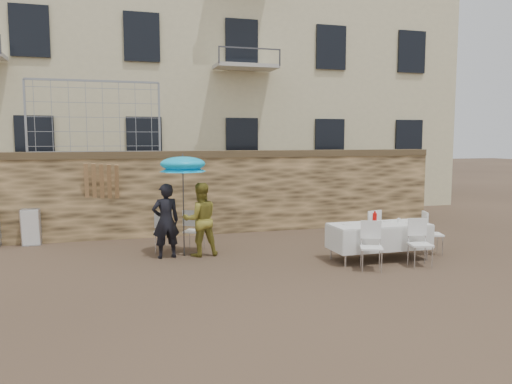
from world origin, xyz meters
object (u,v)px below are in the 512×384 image
object	(u,v)px
table_chair_side	(433,233)
couple_chair_left	(163,231)
man_suit	(166,221)
banquet_table	(379,226)
woman_dress	(200,219)
table_chair_front_left	(371,246)
umbrella	(183,167)
table_chair_back	(369,230)
chair_stack_right	(32,226)
soda_bottle	(375,219)
couple_chair_right	(194,230)
table_chair_front_right	(420,243)

from	to	relation	value
table_chair_side	couple_chair_left	bearing A→B (deg)	90.09
man_suit	banquet_table	bearing A→B (deg)	153.76
woman_dress	table_chair_front_left	world-z (taller)	woman_dress
man_suit	umbrella	size ratio (longest dim) A/B	0.78
umbrella	table_chair_front_left	world-z (taller)	umbrella
man_suit	banquet_table	distance (m)	4.56
umbrella	woman_dress	bearing A→B (deg)	-15.95
man_suit	couple_chair_left	world-z (taller)	man_suit
table_chair_back	chair_stack_right	bearing A→B (deg)	-35.94
woman_dress	table_chair_front_left	xyz separation A→B (m)	(2.98, -2.18, -0.33)
banquet_table	woman_dress	bearing A→B (deg)	158.18
table_chair_back	umbrella	bearing A→B (deg)	-24.76
soda_bottle	banquet_table	bearing A→B (deg)	36.87
table_chair_front_left	woman_dress	bearing A→B (deg)	167.11
table_chair_side	chair_stack_right	bearing A→B (deg)	85.72
man_suit	table_chair_back	distance (m)	4.59
couple_chair_left	soda_bottle	distance (m)	4.67
woman_dress	soda_bottle	distance (m)	3.73
soda_bottle	table_chair_front_left	distance (m)	0.84
woman_dress	table_chair_side	size ratio (longest dim) A/B	1.68
woman_dress	umbrella	distance (m)	1.21
woman_dress	couple_chair_right	xyz separation A→B (m)	(-0.05, 0.55, -0.33)
couple_chair_right	banquet_table	xyz separation A→B (m)	(3.63, -1.98, 0.25)
couple_chair_left	banquet_table	world-z (taller)	couple_chair_left
couple_chair_right	banquet_table	bearing A→B (deg)	-178.47
umbrella	table_chair_side	bearing A→B (deg)	-15.05
couple_chair_right	banquet_table	distance (m)	4.14
couple_chair_right	table_chair_front_right	bearing A→B (deg)	176.68
woman_dress	banquet_table	world-z (taller)	woman_dress
table_chair_front_right	table_chair_front_left	bearing A→B (deg)	-168.52
banquet_table	table_chair_side	world-z (taller)	table_chair_side
umbrella	chair_stack_right	xyz separation A→B (m)	(-3.38, 2.19, -1.50)
woman_dress	umbrella	world-z (taller)	umbrella
man_suit	soda_bottle	world-z (taller)	man_suit
table_chair_front_left	table_chair_front_right	bearing A→B (deg)	23.33
soda_bottle	couple_chair_right	bearing A→B (deg)	148.12
soda_bottle	couple_chair_left	bearing A→B (deg)	152.68
table_chair_front_left	table_chair_back	bearing A→B (deg)	86.03
man_suit	soda_bottle	distance (m)	4.42
woman_dress	umbrella	xyz separation A→B (m)	(-0.35, 0.10, 1.16)
couple_chair_right	chair_stack_right	bearing A→B (deg)	4.92
woman_dress	table_chair_back	bearing A→B (deg)	166.23
table_chair_front_left	table_chair_back	size ratio (longest dim) A/B	1.00
couple_chair_left	table_chair_front_left	world-z (taller)	same
umbrella	soda_bottle	bearing A→B (deg)	-24.29
woman_dress	couple_chair_left	distance (m)	0.99
chair_stack_right	banquet_table	bearing A→B (deg)	-26.97
table_chair_front_left	chair_stack_right	size ratio (longest dim) A/B	1.04
table_chair_front_left	chair_stack_right	xyz separation A→B (m)	(-6.71, 4.47, -0.02)
woman_dress	soda_bottle	xyz separation A→B (m)	(3.38, -1.58, 0.10)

